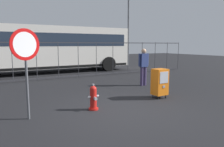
{
  "coord_description": "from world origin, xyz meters",
  "views": [
    {
      "loc": [
        -3.15,
        -4.82,
        1.85
      ],
      "look_at": [
        0.3,
        1.2,
        0.9
      ],
      "focal_mm": 34.02,
      "sensor_mm": 36.0,
      "label": 1
    }
  ],
  "objects_px": {
    "newspaper_box_primary": "(160,82)",
    "bus_near": "(51,47)",
    "fire_hydrant": "(93,98)",
    "stop_sign": "(26,55)",
    "pedestrian": "(144,65)",
    "street_light_near_right": "(128,19)"
  },
  "relations": [
    {
      "from": "newspaper_box_primary",
      "to": "street_light_near_right",
      "type": "bearing_deg",
      "value": 61.23
    },
    {
      "from": "fire_hydrant",
      "to": "stop_sign",
      "type": "relative_size",
      "value": 0.33
    },
    {
      "from": "newspaper_box_primary",
      "to": "stop_sign",
      "type": "height_order",
      "value": "stop_sign"
    },
    {
      "from": "newspaper_box_primary",
      "to": "bus_near",
      "type": "distance_m",
      "value": 9.03
    },
    {
      "from": "stop_sign",
      "to": "pedestrian",
      "type": "xyz_separation_m",
      "value": [
        5.22,
        2.08,
        -0.65
      ]
    },
    {
      "from": "newspaper_box_primary",
      "to": "stop_sign",
      "type": "relative_size",
      "value": 0.46
    },
    {
      "from": "fire_hydrant",
      "to": "stop_sign",
      "type": "bearing_deg",
      "value": 177.11
    },
    {
      "from": "stop_sign",
      "to": "fire_hydrant",
      "type": "bearing_deg",
      "value": -2.89
    },
    {
      "from": "fire_hydrant",
      "to": "newspaper_box_primary",
      "type": "bearing_deg",
      "value": 1.7
    },
    {
      "from": "fire_hydrant",
      "to": "street_light_near_right",
      "type": "xyz_separation_m",
      "value": [
        8.19,
        10.32,
        3.68
      ]
    },
    {
      "from": "pedestrian",
      "to": "street_light_near_right",
      "type": "bearing_deg",
      "value": 60.08
    },
    {
      "from": "stop_sign",
      "to": "bus_near",
      "type": "height_order",
      "value": "bus_near"
    },
    {
      "from": "bus_near",
      "to": "street_light_near_right",
      "type": "bearing_deg",
      "value": 12.3
    },
    {
      "from": "newspaper_box_primary",
      "to": "street_light_near_right",
      "type": "distance_m",
      "value": 12.19
    },
    {
      "from": "newspaper_box_primary",
      "to": "fire_hydrant",
      "type": "bearing_deg",
      "value": -178.3
    },
    {
      "from": "newspaper_box_primary",
      "to": "bus_near",
      "type": "xyz_separation_m",
      "value": [
        -1.52,
        8.83,
        1.14
      ]
    },
    {
      "from": "street_light_near_right",
      "to": "pedestrian",
      "type": "bearing_deg",
      "value": -119.92
    },
    {
      "from": "newspaper_box_primary",
      "to": "bus_near",
      "type": "height_order",
      "value": "bus_near"
    },
    {
      "from": "street_light_near_right",
      "to": "bus_near",
      "type": "bearing_deg",
      "value": -168.77
    },
    {
      "from": "bus_near",
      "to": "street_light_near_right",
      "type": "relative_size",
      "value": 1.52
    },
    {
      "from": "stop_sign",
      "to": "bus_near",
      "type": "xyz_separation_m",
      "value": [
        2.77,
        8.81,
        0.11
      ]
    },
    {
      "from": "newspaper_box_primary",
      "to": "pedestrian",
      "type": "relative_size",
      "value": 0.61
    }
  ]
}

